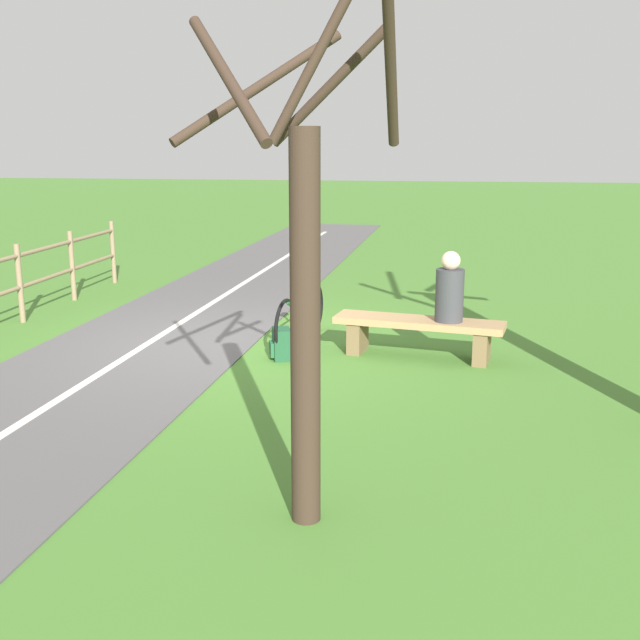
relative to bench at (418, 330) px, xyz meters
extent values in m
plane|color=#477A2D|center=(2.37, -0.21, -0.32)|extent=(80.00, 80.00, 0.00)
cube|color=#A88456|center=(0.00, 0.00, 0.09)|extent=(2.01, 0.80, 0.08)
cube|color=brown|center=(-0.72, 0.13, -0.14)|extent=(0.23, 0.44, 0.38)
cube|color=brown|center=(0.72, -0.13, -0.14)|extent=(0.23, 0.44, 0.38)
cylinder|color=#38383D|center=(-0.34, 0.06, 0.43)|extent=(0.37, 0.37, 0.60)
sphere|color=beige|center=(-0.34, 0.06, 0.83)|extent=(0.22, 0.22, 0.22)
torus|color=black|center=(1.54, 0.18, 0.02)|extent=(0.14, 0.68, 0.68)
torus|color=black|center=(1.38, -0.91, 0.02)|extent=(0.14, 0.68, 0.68)
cylinder|color=#237038|center=(1.46, -0.37, 0.30)|extent=(0.17, 0.93, 0.04)
cylinder|color=#237038|center=(1.49, -0.20, 0.16)|extent=(0.14, 0.67, 0.32)
cylinder|color=#237038|center=(1.44, -0.53, 0.40)|extent=(0.03, 0.03, 0.20)
cube|color=black|center=(1.44, -0.53, 0.51)|extent=(0.11, 0.21, 0.05)
cube|color=#1E4C2D|center=(1.56, 0.34, -0.14)|extent=(0.28, 0.33, 0.36)
cube|color=#245B37|center=(1.67, 0.37, -0.20)|extent=(0.10, 0.20, 0.16)
cylinder|color=#847051|center=(5.51, -4.00, 0.23)|extent=(0.08, 0.08, 1.10)
cylinder|color=#847051|center=(5.51, -2.45, 0.23)|extent=(0.08, 0.08, 1.10)
cylinder|color=#847051|center=(5.51, -0.91, 0.23)|extent=(0.08, 0.08, 1.10)
cylinder|color=#38281E|center=(0.61, 4.08, 0.95)|extent=(0.19, 0.19, 2.56)
cylinder|color=#38281E|center=(0.52, 3.70, 2.48)|extent=(0.83, 0.26, 0.75)
cylinder|color=#38281E|center=(0.60, 3.82, 2.61)|extent=(0.59, 0.08, 0.99)
cylinder|color=#38281E|center=(0.11, 4.09, 2.68)|extent=(0.08, 1.05, 1.15)
cylinder|color=#38281E|center=(0.99, 4.39, 2.49)|extent=(0.68, 0.83, 0.77)
cylinder|color=#38281E|center=(1.00, 3.62, 2.49)|extent=(1.01, 0.85, 0.78)
camera|label=1|loc=(-0.21, 8.70, 2.15)|focal=42.93mm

